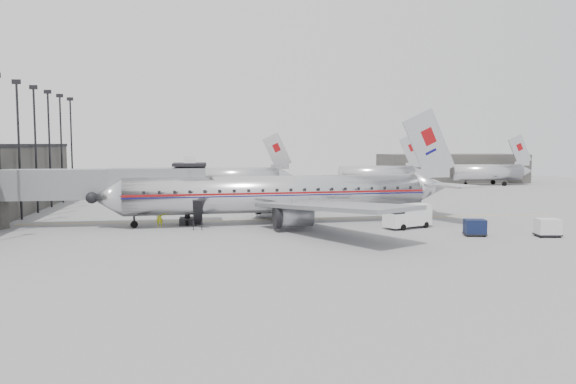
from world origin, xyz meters
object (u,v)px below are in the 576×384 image
baggage_cart_white (548,227)px  ramp_worker (160,218)px  baggage_cart_navy (475,227)px  service_van (408,216)px  airliner (285,194)px

baggage_cart_white → ramp_worker: size_ratio=1.22×
baggage_cart_navy → baggage_cart_white: (6.27, -1.37, 0.07)m
service_van → baggage_cart_navy: 6.91m
airliner → baggage_cart_navy: size_ratio=18.09×
service_van → baggage_cart_white: size_ratio=2.34×
ramp_worker → baggage_cart_navy: bearing=-17.6°
baggage_cart_navy → ramp_worker: (-28.79, 9.72, 0.13)m
ramp_worker → baggage_cart_white: bearing=-16.5°
baggage_cart_navy → baggage_cart_white: 6.42m
airliner → baggage_cart_navy: airliner is taller
baggage_cart_navy → airliner: bearing=158.0°
service_van → baggage_cart_white: 12.59m
service_van → baggage_cart_navy: bearing=-74.6°
service_van → baggage_cart_navy: (4.39, -5.32, -0.42)m
service_van → ramp_worker: service_van is taller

